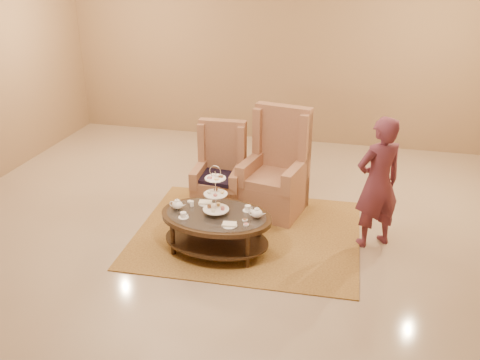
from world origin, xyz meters
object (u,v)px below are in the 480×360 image
(armchair_left, at_px, (220,180))
(person, at_px, (378,183))
(tea_table, at_px, (216,221))
(armchair_right, at_px, (276,177))

(armchair_left, distance_m, person, 2.18)
(tea_table, xyz_separation_m, armchair_right, (0.48, 1.26, 0.08))
(tea_table, relative_size, armchair_left, 1.15)
(armchair_left, xyz_separation_m, armchair_right, (0.76, 0.09, 0.07))
(armchair_left, bearing_deg, armchair_right, 4.72)
(tea_table, distance_m, armchair_left, 1.20)
(armchair_left, height_order, person, person)
(tea_table, xyz_separation_m, person, (1.79, 0.63, 0.41))
(armchair_right, distance_m, person, 1.50)
(armchair_right, bearing_deg, tea_table, -99.62)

